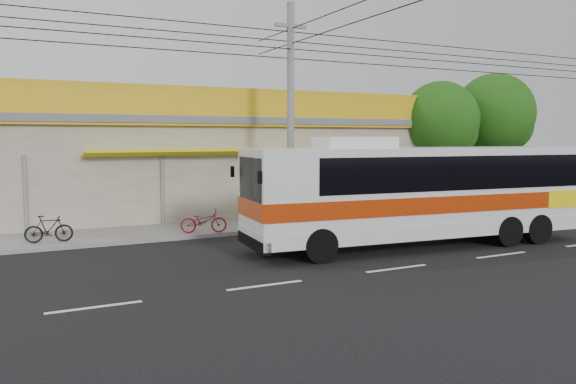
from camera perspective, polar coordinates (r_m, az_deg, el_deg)
name	(u,v)px	position (r m, az deg, el deg)	size (l,w,h in m)	color
ground	(348,252)	(17.98, 6.09, -6.10)	(120.00, 120.00, 0.00)	black
sidewalk	(269,224)	(23.16, -1.95, -3.26)	(30.00, 3.20, 0.15)	slate
lane_markings	(397,269)	(15.98, 10.98, -7.64)	(50.00, 0.12, 0.01)	silver
storefront_building	(222,164)	(28.05, -6.70, 2.81)	(22.60, 9.20, 5.70)	gray
coach_bus	(425,188)	(19.19, 13.72, 0.40)	(12.00, 3.58, 3.64)	silver
motorbike_red	(204,221)	(20.72, -8.57, -2.92)	(0.58, 1.67, 0.88)	maroon
motorbike_dark	(49,229)	(20.23, -23.13, -3.47)	(0.43, 1.52, 0.91)	black
utility_pole	(291,44)	(21.71, 0.27, 14.84)	(34.00, 14.00, 8.64)	slate
tree_near	(443,123)	(29.84, 15.46, 6.82)	(3.91, 3.91, 6.48)	#322014
tree_far	(497,116)	(32.28, 20.45, 7.23)	(4.24, 4.24, 7.04)	#322014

